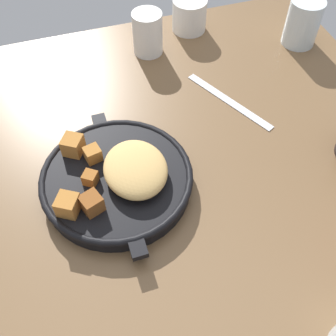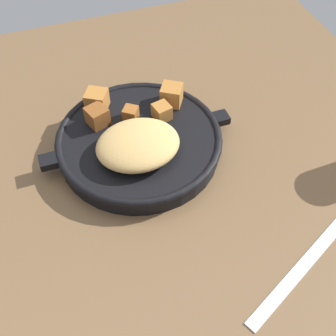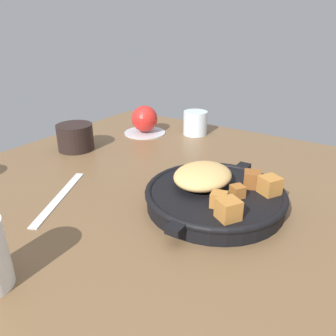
# 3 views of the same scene
# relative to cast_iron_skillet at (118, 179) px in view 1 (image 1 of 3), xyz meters

# --- Properties ---
(ground_plane) EXTENTS (0.91, 0.96, 0.02)m
(ground_plane) POSITION_rel_cast_iron_skillet_xyz_m (-0.00, 0.09, -0.04)
(ground_plane) COLOR brown
(cast_iron_skillet) EXTENTS (0.29, 0.25, 0.07)m
(cast_iron_skillet) POSITION_rel_cast_iron_skillet_xyz_m (0.00, 0.00, 0.00)
(cast_iron_skillet) COLOR black
(cast_iron_skillet) RESTS_ON ground_plane
(butter_knife) EXTENTS (0.20, 0.11, 0.00)m
(butter_knife) POSITION_rel_cast_iron_skillet_xyz_m (-0.14, 0.26, -0.02)
(butter_knife) COLOR silver
(butter_knife) RESTS_ON ground_plane
(water_glass_tall) EXTENTS (0.07, 0.07, 0.10)m
(water_glass_tall) POSITION_rel_cast_iron_skillet_xyz_m (-0.27, 0.48, 0.03)
(water_glass_tall) COLOR silver
(water_glass_tall) RESTS_ON ground_plane
(white_creamer_pitcher) EXTENTS (0.06, 0.06, 0.09)m
(white_creamer_pitcher) POSITION_rel_cast_iron_skillet_xyz_m (-0.34, 0.15, 0.02)
(white_creamer_pitcher) COLOR white
(white_creamer_pitcher) RESTS_ON ground_plane
(ceramic_mug_white) EXTENTS (0.08, 0.08, 0.07)m
(ceramic_mug_white) POSITION_rel_cast_iron_skillet_xyz_m (-0.39, 0.26, 0.01)
(ceramic_mug_white) COLOR silver
(ceramic_mug_white) RESTS_ON ground_plane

